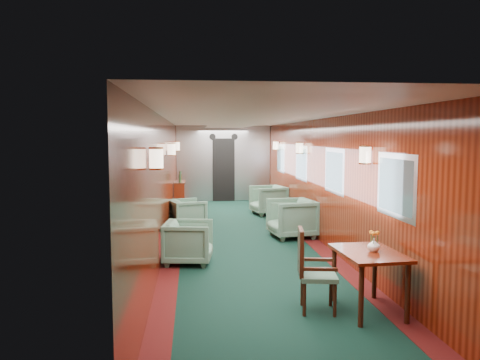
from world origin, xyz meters
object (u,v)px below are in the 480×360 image
Objects in this scene: credenza at (180,196)px; armchair_right_far at (268,200)px; armchair_left_far at (187,214)px; armchair_left_near at (189,242)px; dining_table at (369,261)px; armchair_right_near at (291,218)px; side_chair at (310,267)px.

credenza is 1.32× the size of armchair_right_far.
armchair_left_far is 2.73m from armchair_right_far.
armchair_left_far is (-0.05, 2.89, -0.01)m from armchair_left_near.
dining_table is 1.31× the size of armchair_left_near.
credenza is (-2.39, 7.62, -0.17)m from dining_table.
armchair_right_far is at bearing 87.32° from dining_table.
dining_table is 4.10m from armchair_right_near.
side_chair is at bearing -16.82° from armchair_right_far.
dining_table is 3.16m from armchair_left_near.
armchair_left_far is 0.84× the size of armchair_right_near.
armchair_right_near is at bearing -42.50° from armchair_left_near.
credenza reaches higher than dining_table.
side_chair reaches higher than armchair_left_far.
side_chair is 7.72m from credenza.
credenza reaches higher than side_chair.
armchair_left_far is at bearing -62.35° from armchair_right_far.
armchair_right_near is at bearing -138.12° from armchair_left_far.
armchair_left_far is at bearing 115.13° from side_chair.
credenza is at bearing 111.82° from side_chair.
armchair_right_near is 1.03× the size of armchair_right_far.
armchair_right_far is at bearing 171.81° from armchair_right_near.
armchair_right_far is (-0.01, 2.86, -0.01)m from armchair_right_near.
armchair_right_near is at bearing 89.95° from side_chair.
armchair_right_far is (-0.06, 6.96, -0.22)m from dining_table.
armchair_left_far is 2.41m from armchair_right_near.
credenza is 2.40m from armchair_left_far.
dining_table is at bearing -177.46° from armchair_left_far.
dining_table reaches higher than armchair_left_near.
armchair_right_near is (2.12, -1.14, 0.06)m from armchair_left_far.
dining_table is at bearing -11.22° from armchair_right_far.
armchair_left_far is at bearing 8.34° from armchair_left_near.
side_chair is at bearing 176.25° from armchair_left_far.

